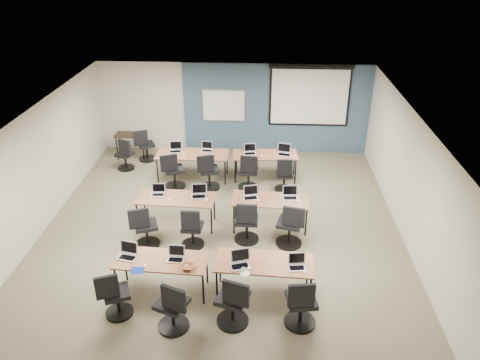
# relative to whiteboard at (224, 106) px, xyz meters

# --- Properties ---
(floor) EXTENTS (8.00, 9.00, 0.02)m
(floor) POSITION_rel_whiteboard_xyz_m (0.30, -4.43, -1.45)
(floor) COLOR #6B6354
(floor) RESTS_ON ground
(ceiling) EXTENTS (8.00, 9.00, 0.02)m
(ceiling) POSITION_rel_whiteboard_xyz_m (0.30, -4.43, 1.25)
(ceiling) COLOR white
(ceiling) RESTS_ON ground
(wall_back) EXTENTS (8.00, 0.04, 2.70)m
(wall_back) POSITION_rel_whiteboard_xyz_m (0.30, 0.07, -0.10)
(wall_back) COLOR beige
(wall_back) RESTS_ON ground
(wall_front) EXTENTS (8.00, 0.04, 2.70)m
(wall_front) POSITION_rel_whiteboard_xyz_m (0.30, -8.93, -0.10)
(wall_front) COLOR beige
(wall_front) RESTS_ON ground
(wall_left) EXTENTS (0.04, 9.00, 2.70)m
(wall_left) POSITION_rel_whiteboard_xyz_m (-3.70, -4.43, -0.10)
(wall_left) COLOR beige
(wall_left) RESTS_ON ground
(wall_right) EXTENTS (0.04, 9.00, 2.70)m
(wall_right) POSITION_rel_whiteboard_xyz_m (4.30, -4.43, -0.10)
(wall_right) COLOR beige
(wall_right) RESTS_ON ground
(blue_accent_panel) EXTENTS (5.50, 0.04, 2.70)m
(blue_accent_panel) POSITION_rel_whiteboard_xyz_m (1.55, 0.04, -0.10)
(blue_accent_panel) COLOR #3D5977
(blue_accent_panel) RESTS_ON wall_back
(whiteboard) EXTENTS (1.28, 0.03, 0.98)m
(whiteboard) POSITION_rel_whiteboard_xyz_m (0.00, 0.00, 0.00)
(whiteboard) COLOR #B1B9BF
(whiteboard) RESTS_ON wall_back
(projector_screen) EXTENTS (2.40, 0.10, 1.82)m
(projector_screen) POSITION_rel_whiteboard_xyz_m (2.50, -0.02, 0.44)
(projector_screen) COLOR black
(projector_screen) RESTS_ON wall_back
(training_table_front_left) EXTENTS (1.68, 0.70, 0.73)m
(training_table_front_left) POSITION_rel_whiteboard_xyz_m (-0.58, -6.53, -0.77)
(training_table_front_left) COLOR olive
(training_table_front_left) RESTS_ON floor
(training_table_front_right) EXTENTS (1.77, 0.74, 0.73)m
(training_table_front_right) POSITION_rel_whiteboard_xyz_m (1.26, -6.50, -0.77)
(training_table_front_right) COLOR brown
(training_table_front_right) RESTS_ON floor
(training_table_mid_left) EXTENTS (1.76, 0.73, 0.73)m
(training_table_mid_left) POSITION_rel_whiteboard_xyz_m (-0.72, -4.27, -0.77)
(training_table_mid_left) COLOR olive
(training_table_mid_left) RESTS_ON floor
(training_table_mid_right) EXTENTS (1.70, 0.71, 0.73)m
(training_table_mid_right) POSITION_rel_whiteboard_xyz_m (1.38, -4.24, -0.77)
(training_table_mid_right) COLOR #A96D38
(training_table_mid_right) RESTS_ON floor
(training_table_back_left) EXTENTS (1.92, 0.80, 0.73)m
(training_table_back_left) POSITION_rel_whiteboard_xyz_m (-0.70, -1.89, -0.76)
(training_table_back_left) COLOR #996135
(training_table_back_left) RESTS_ON floor
(training_table_back_right) EXTENTS (1.72, 0.71, 0.73)m
(training_table_back_right) POSITION_rel_whiteboard_xyz_m (1.26, -1.82, -0.77)
(training_table_back_right) COLOR #A96833
(training_table_back_right) RESTS_ON floor
(laptop_0) EXTENTS (0.33, 0.28, 0.25)m
(laptop_0) POSITION_rel_whiteboard_xyz_m (-1.20, -6.46, -0.66)
(laptop_0) COLOR #B5B4BF
(laptop_0) RESTS_ON training_table_front_left
(mouse_0) EXTENTS (0.09, 0.11, 0.03)m
(mouse_0) POSITION_rel_whiteboard_xyz_m (-0.83, -6.73, -0.71)
(mouse_0) COLOR white
(mouse_0) RESTS_ON training_table_front_left
(task_chair_0) EXTENTS (0.51, 0.48, 0.97)m
(task_chair_0) POSITION_rel_whiteboard_xyz_m (-1.27, -7.20, -1.05)
(task_chair_0) COLOR black
(task_chair_0) RESTS_ON floor
(laptop_1) EXTENTS (0.30, 0.25, 0.23)m
(laptop_1) POSITION_rel_whiteboard_xyz_m (-0.32, -6.48, -0.66)
(laptop_1) COLOR silver
(laptop_1) RESTS_ON training_table_front_left
(mouse_1) EXTENTS (0.07, 0.10, 0.03)m
(mouse_1) POSITION_rel_whiteboard_xyz_m (-0.11, -6.67, -0.71)
(mouse_1) COLOR white
(mouse_1) RESTS_ON training_table_front_left
(task_chair_1) EXTENTS (0.57, 0.54, 1.01)m
(task_chair_1) POSITION_rel_whiteboard_xyz_m (-0.23, -7.46, -1.03)
(task_chair_1) COLOR black
(task_chair_1) RESTS_ON floor
(laptop_2) EXTENTS (0.35, 0.29, 0.26)m
(laptop_2) POSITION_rel_whiteboard_xyz_m (0.84, -6.59, -0.66)
(laptop_2) COLOR #B9B9BA
(laptop_2) RESTS_ON training_table_front_right
(mouse_2) EXTENTS (0.09, 0.11, 0.04)m
(mouse_2) POSITION_rel_whiteboard_xyz_m (1.00, -6.69, -0.71)
(mouse_2) COLOR white
(mouse_2) RESTS_ON training_table_front_right
(task_chair_2) EXTENTS (0.57, 0.56, 1.03)m
(task_chair_2) POSITION_rel_whiteboard_xyz_m (0.76, -7.29, -1.02)
(task_chair_2) COLOR black
(task_chair_2) RESTS_ON floor
(laptop_3) EXTENTS (0.30, 0.26, 0.23)m
(laptop_3) POSITION_rel_whiteboard_xyz_m (1.84, -6.60, -0.66)
(laptop_3) COLOR silver
(laptop_3) RESTS_ON training_table_front_right
(mouse_3) EXTENTS (0.08, 0.10, 0.03)m
(mouse_3) POSITION_rel_whiteboard_xyz_m (1.96, -6.74, -0.71)
(mouse_3) COLOR white
(mouse_3) RESTS_ON training_table_front_right
(task_chair_3) EXTENTS (0.54, 0.54, 1.02)m
(task_chair_3) POSITION_rel_whiteboard_xyz_m (1.89, -7.26, -1.03)
(task_chair_3) COLOR black
(task_chair_3) RESTS_ON floor
(laptop_4) EXTENTS (0.30, 0.25, 0.23)m
(laptop_4) POSITION_rel_whiteboard_xyz_m (-1.14, -4.15, -0.66)
(laptop_4) COLOR #B4B4B6
(laptop_4) RESTS_ON training_table_mid_left
(mouse_4) EXTENTS (0.07, 0.11, 0.03)m
(mouse_4) POSITION_rel_whiteboard_xyz_m (-0.84, -4.38, -0.71)
(mouse_4) COLOR white
(mouse_4) RESTS_ON training_table_mid_left
(task_chair_4) EXTENTS (0.55, 0.52, 1.00)m
(task_chair_4) POSITION_rel_whiteboard_xyz_m (-1.25, -5.13, -1.04)
(task_chair_4) COLOR black
(task_chair_4) RESTS_ON floor
(laptop_5) EXTENTS (0.34, 0.29, 0.25)m
(laptop_5) POSITION_rel_whiteboard_xyz_m (-0.21, -4.17, -0.66)
(laptop_5) COLOR #AFAFAF
(laptop_5) RESTS_ON training_table_mid_left
(mouse_5) EXTENTS (0.08, 0.11, 0.04)m
(mouse_5) POSITION_rel_whiteboard_xyz_m (-0.02, -4.35, -0.71)
(mouse_5) COLOR white
(mouse_5) RESTS_ON training_table_mid_left
(task_chair_5) EXTENTS (0.48, 0.48, 0.97)m
(task_chair_5) POSITION_rel_whiteboard_xyz_m (-0.25, -5.09, -1.05)
(task_chair_5) COLOR black
(task_chair_5) RESTS_ON floor
(laptop_6) EXTENTS (0.33, 0.28, 0.25)m
(laptop_6) POSITION_rel_whiteboard_xyz_m (0.95, -4.17, -0.66)
(laptop_6) COLOR silver
(laptop_6) RESTS_ON training_table_mid_right
(mouse_6) EXTENTS (0.08, 0.10, 0.03)m
(mouse_6) POSITION_rel_whiteboard_xyz_m (1.12, -4.31, -0.71)
(mouse_6) COLOR white
(mouse_6) RESTS_ON training_table_mid_right
(task_chair_6) EXTENTS (0.54, 0.54, 1.01)m
(task_chair_6) POSITION_rel_whiteboard_xyz_m (0.88, -4.83, -1.03)
(task_chair_6) COLOR black
(task_chair_6) RESTS_ON floor
(laptop_7) EXTENTS (0.33, 0.28, 0.25)m
(laptop_7) POSITION_rel_whiteboard_xyz_m (1.82, -4.13, -0.66)
(laptop_7) COLOR #B7B6C3
(laptop_7) RESTS_ON training_table_mid_right
(mouse_7) EXTENTS (0.07, 0.10, 0.03)m
(mouse_7) POSITION_rel_whiteboard_xyz_m (2.02, -4.30, -0.71)
(mouse_7) COLOR white
(mouse_7) RESTS_ON training_table_mid_right
(task_chair_7) EXTENTS (0.57, 0.56, 1.04)m
(task_chair_7) POSITION_rel_whiteboard_xyz_m (1.81, -4.93, -1.02)
(task_chair_7) COLOR black
(task_chair_7) RESTS_ON floor
(laptop_8) EXTENTS (0.33, 0.28, 0.25)m
(laptop_8) POSITION_rel_whiteboard_xyz_m (-1.17, -1.75, -0.66)
(laptop_8) COLOR #B1B1BD
(laptop_8) RESTS_ON training_table_back_left
(mouse_8) EXTENTS (0.08, 0.11, 0.03)m
(mouse_8) POSITION_rel_whiteboard_xyz_m (-0.92, -1.90, -0.71)
(mouse_8) COLOR white
(mouse_8) RESTS_ON training_table_back_left
(task_chair_8) EXTENTS (0.57, 0.54, 1.02)m
(task_chair_8) POSITION_rel_whiteboard_xyz_m (-1.12, -2.49, -1.03)
(task_chair_8) COLOR black
(task_chair_8) RESTS_ON floor
(laptop_9) EXTENTS (0.30, 0.26, 0.23)m
(laptop_9) POSITION_rel_whiteboard_xyz_m (-0.33, -1.66, -0.66)
(laptop_9) COLOR silver
(laptop_9) RESTS_ON training_table_back_left
(mouse_9) EXTENTS (0.08, 0.11, 0.03)m
(mouse_9) POSITION_rel_whiteboard_xyz_m (-0.13, -1.97, -0.71)
(mouse_9) COLOR white
(mouse_9) RESTS_ON training_table_back_left
(task_chair_9) EXTENTS (0.55, 0.54, 1.02)m
(task_chair_9) POSITION_rel_whiteboard_xyz_m (-0.20, -2.49, -1.03)
(task_chair_9) COLOR black
(task_chair_9) RESTS_ON floor
(laptop_10) EXTENTS (0.32, 0.27, 0.25)m
(laptop_10) POSITION_rel_whiteboard_xyz_m (0.84, -1.78, -0.66)
(laptop_10) COLOR #A2A1AB
(laptop_10) RESTS_ON training_table_back_right
(mouse_10) EXTENTS (0.08, 0.11, 0.03)m
(mouse_10) POSITION_rel_whiteboard_xyz_m (1.16, -1.95, -0.71)
(mouse_10) COLOR white
(mouse_10) RESTS_ON training_table_back_right
(task_chair_10) EXTENTS (0.54, 0.54, 1.02)m
(task_chair_10) POSITION_rel_whiteboard_xyz_m (0.84, -2.45, -1.03)
(task_chair_10) COLOR black
(task_chair_10) RESTS_ON floor
(laptop_11) EXTENTS (0.36, 0.31, 0.27)m
(laptop_11) POSITION_rel_whiteboard_xyz_m (1.76, -1.79, -0.65)
(laptop_11) COLOR #B0B0B1
(laptop_11) RESTS_ON training_table_back_right
(mouse_11) EXTENTS (0.07, 0.10, 0.03)m
(mouse_11) POSITION_rel_whiteboard_xyz_m (2.05, -1.90, -0.71)
(mouse_11) COLOR white
(mouse_11) RESTS_ON training_table_back_right
(task_chair_11) EXTENTS (0.47, 0.47, 0.96)m
(task_chair_11) POSITION_rel_whiteboard_xyz_m (1.76, -2.49, -1.06)
(task_chair_11) COLOR black
(task_chair_11) RESTS_ON floor
(blue_mousepad) EXTENTS (0.25, 0.22, 0.01)m
(blue_mousepad) POSITION_rel_whiteboard_xyz_m (-0.94, -6.86, -0.72)
(blue_mousepad) COLOR navy
(blue_mousepad) RESTS_ON training_table_front_left
(snack_bowl) EXTENTS (0.28, 0.28, 0.06)m
(snack_bowl) POSITION_rel_whiteboard_xyz_m (-0.07, -6.74, -0.69)
(snack_bowl) COLOR brown
(snack_bowl) RESTS_ON training_table_front_left
(snack_plate) EXTENTS (0.20, 0.20, 0.01)m
(snack_plate) POSITION_rel_whiteboard_xyz_m (0.93, -6.84, -0.71)
(snack_plate) COLOR white
(snack_plate) RESTS_ON training_table_front_right
(coffee_cup) EXTENTS (0.06, 0.06, 0.05)m
(coffee_cup) POSITION_rel_whiteboard_xyz_m (0.91, -6.80, -0.68)
(coffee_cup) COLOR white
(coffee_cup) RESTS_ON snack_plate
(utility_table) EXTENTS (0.89, 0.49, 0.75)m
(utility_table) POSITION_rel_whiteboard_xyz_m (-2.71, -0.66, -0.80)
(utility_table) COLOR black
(utility_table) RESTS_ON floor
(spare_chair_a) EXTENTS (0.54, 0.50, 0.98)m
(spare_chair_a) POSITION_rel_whiteboard_xyz_m (-2.25, -0.84, -1.05)
(spare_chair_a) COLOR black
(spare_chair_a) RESTS_ON floor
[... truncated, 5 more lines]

